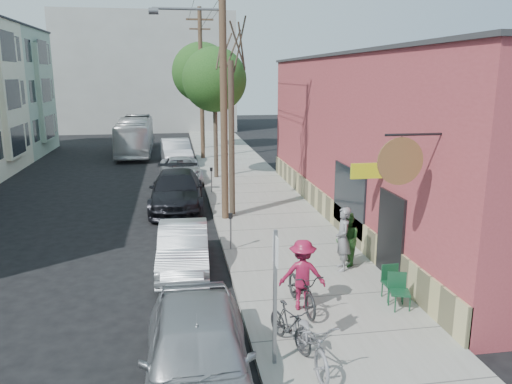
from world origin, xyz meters
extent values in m
plane|color=black|center=(0.00, 0.00, 0.00)|extent=(120.00, 120.00, 0.00)
cube|color=gray|center=(4.25, 11.00, 0.07)|extent=(4.50, 58.00, 0.15)
cube|color=#96373E|center=(9.00, 5.00, 3.25)|extent=(5.00, 20.00, 6.50)
cube|color=#2B2B2D|center=(9.00, 5.00, 6.55)|extent=(5.20, 20.20, 0.12)
cube|color=tan|center=(6.48, 5.00, 0.55)|extent=(0.10, 20.00, 1.10)
cube|color=black|center=(6.47, -1.00, 1.30)|extent=(0.10, 1.60, 2.60)
cube|color=black|center=(6.47, 2.50, 1.60)|extent=(0.08, 3.00, 2.20)
cylinder|color=brown|center=(5.55, -3.20, 3.90)|extent=(1.10, 0.06, 1.10)
cube|color=#BDCF18|center=(6.00, -0.20, 3.10)|extent=(1.00, 0.08, 0.45)
cube|color=beige|center=(-9.25, 18.00, 4.50)|extent=(1.10, 3.20, 7.00)
cube|color=#9BB297|center=(-9.25, 26.00, 4.50)|extent=(1.10, 3.20, 7.00)
cube|color=#A09F9B|center=(-2.00, 42.00, 6.00)|extent=(18.00, 8.00, 12.00)
cube|color=slate|center=(2.35, -4.84, 1.55)|extent=(0.07, 0.07, 2.80)
cube|color=silver|center=(2.35, -4.84, 2.55)|extent=(0.02, 0.45, 0.60)
cylinder|color=slate|center=(2.25, 1.99, 0.70)|extent=(0.06, 0.06, 1.10)
cylinder|color=black|center=(2.25, 1.99, 1.30)|extent=(0.14, 0.14, 0.18)
cylinder|color=slate|center=(2.25, 10.37, 0.70)|extent=(0.06, 0.06, 1.10)
cylinder|color=black|center=(2.25, 10.37, 1.30)|extent=(0.14, 0.14, 0.18)
cylinder|color=#503A28|center=(2.45, 5.75, 5.15)|extent=(0.28, 0.28, 10.00)
cylinder|color=slate|center=(-0.05, 5.75, 8.05)|extent=(0.35, 0.24, 0.24)
cylinder|color=#503A28|center=(2.45, 20.94, 5.15)|extent=(0.28, 0.28, 10.00)
cube|color=#503A28|center=(2.45, 20.94, 9.35)|extent=(1.80, 0.12, 0.12)
cube|color=#503A28|center=(2.45, 20.94, 8.75)|extent=(1.40, 0.10, 0.10)
cylinder|color=#44392C|center=(2.80, 6.30, 3.25)|extent=(0.24, 0.24, 6.20)
cylinder|color=#44392C|center=(2.80, 14.14, 2.69)|extent=(0.24, 0.24, 5.09)
sphere|color=#25511C|center=(2.80, 14.14, 5.55)|extent=(3.51, 3.51, 3.51)
cylinder|color=#44392C|center=(2.80, 26.08, 2.90)|extent=(0.24, 0.24, 5.50)
sphere|color=#25511C|center=(2.80, 26.08, 5.99)|extent=(4.60, 4.60, 4.60)
imported|color=slate|center=(5.31, -0.29, 1.10)|extent=(0.53, 0.74, 1.90)
imported|color=#306E2C|center=(5.56, 0.01, 0.97)|extent=(0.63, 0.81, 1.64)
imported|color=maroon|center=(3.50, -2.57, 1.04)|extent=(1.26, 0.88, 1.78)
imported|color=black|center=(3.50, -2.57, 0.66)|extent=(0.83, 1.99, 1.02)
imported|color=black|center=(2.80, -4.23, 0.61)|extent=(0.96, 1.59, 0.92)
imported|color=slate|center=(3.04, -5.03, 0.68)|extent=(0.85, 2.07, 1.06)
imported|color=#94969B|center=(0.80, -5.42, 0.85)|extent=(2.11, 5.01, 1.69)
imported|color=#B9BEC2|center=(0.67, 0.83, 0.69)|extent=(1.62, 4.26, 1.39)
imported|color=black|center=(0.54, 8.14, 0.81)|extent=(2.48, 5.68, 1.63)
imported|color=#B5B8BD|center=(0.80, 13.95, 0.66)|extent=(2.40, 4.84, 1.32)
imported|color=#A6A9AE|center=(0.60, 19.38, 0.84)|extent=(2.20, 5.24, 1.68)
imported|color=white|center=(-2.38, 24.71, 1.37)|extent=(2.35, 9.81, 2.73)
camera|label=1|loc=(0.53, -13.65, 5.80)|focal=35.00mm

